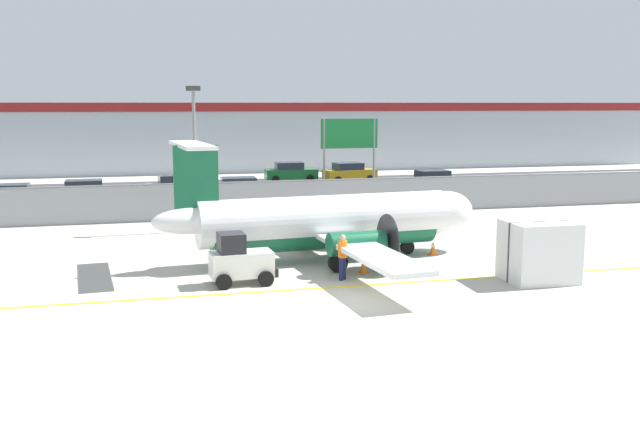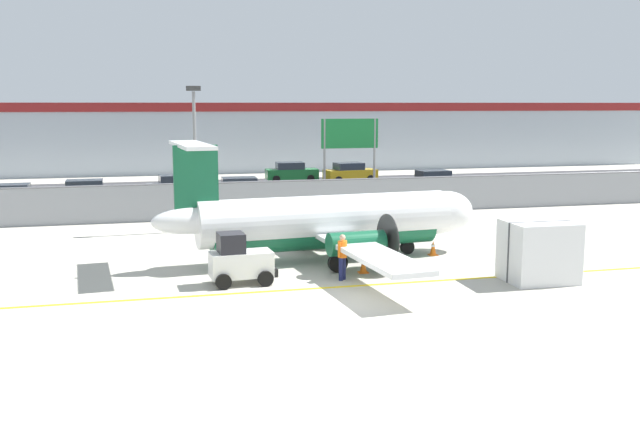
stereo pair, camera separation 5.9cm
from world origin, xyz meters
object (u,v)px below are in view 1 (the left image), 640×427
commuter_airplane (331,222)px  parked_car_6 (434,181)px  traffic_cone_near_right (364,265)px  apron_light_pole (195,146)px  cargo_container (539,251)px  parked_car_4 (291,172)px  baggage_tug (240,261)px  ground_crew_worker (343,255)px  parked_car_2 (178,187)px  parked_car_0 (12,198)px  parked_car_3 (237,190)px  parked_car_5 (349,173)px  parked_car_1 (86,193)px  traffic_cone_near_left (433,248)px  highway_sign (349,141)px

commuter_airplane → parked_car_6: (12.76, 19.33, -0.71)m
traffic_cone_near_right → apron_light_pole: bearing=117.4°
apron_light_pole → cargo_container: bearing=-49.7°
parked_car_4 → baggage_tug: bearing=-103.1°
baggage_tug → ground_crew_worker: baggage_tug is taller
parked_car_2 → traffic_cone_near_right: bearing=-81.0°
apron_light_pole → commuter_airplane: bearing=-58.6°
parked_car_0 → parked_car_2: bearing=17.9°
parked_car_2 → baggage_tug: bearing=-92.8°
traffic_cone_near_right → parked_car_3: size_ratio=0.15×
baggage_tug → parked_car_5: 32.96m
traffic_cone_near_right → parked_car_0: size_ratio=0.15×
parked_car_3 → parked_car_5: (10.35, 9.46, 0.00)m
parked_car_2 → parked_car_5: bearing=20.7°
parked_car_3 → cargo_container: bearing=110.5°
parked_car_0 → apron_light_pole: size_ratio=0.58×
cargo_container → parked_car_1: 29.43m
parked_car_3 → apron_light_pole: 10.76m
parked_car_4 → apron_light_pole: 22.89m
commuter_airplane → traffic_cone_near_left: commuter_airplane is taller
parked_car_4 → parked_car_5: same height
parked_car_1 → highway_sign: 16.75m
baggage_tug → apron_light_pole: size_ratio=0.33×
commuter_airplane → parked_car_0: size_ratio=3.81×
traffic_cone_near_right → parked_car_2: size_ratio=0.15×
parked_car_6 → apron_light_pole: size_ratio=0.59×
parked_car_4 → highway_sign: bearing=-85.7°
cargo_container → highway_sign: bearing=95.7°
baggage_tug → parked_car_0: size_ratio=0.57×
parked_car_2 → parked_car_3: bearing=-41.3°
traffic_cone_near_right → parked_car_5: bearing=74.7°
baggage_tug → apron_light_pole: bearing=89.9°
parked_car_6 → apron_light_pole: (-17.68, -11.28, 3.41)m
traffic_cone_near_left → parked_car_5: size_ratio=0.15×
parked_car_5 → apron_light_pole: 23.74m
parked_car_4 → parked_car_3: bearing=-116.1°
cargo_container → parked_car_5: 32.54m
parked_car_4 → commuter_airplane: bearing=-96.7°
baggage_tug → parked_car_4: (8.45, 31.89, 0.04)m
baggage_tug → apron_light_pole: apron_light_pole is taller
highway_sign → traffic_cone_near_left: bearing=-91.8°
traffic_cone_near_left → traffic_cone_near_right: same height
ground_crew_worker → traffic_cone_near_left: 5.94m
cargo_container → parked_car_5: cargo_container is taller
baggage_tug → parked_car_5: size_ratio=0.55×
cargo_container → traffic_cone_near_right: cargo_container is taller
cargo_container → apron_light_pole: (-11.31, 13.34, 3.20)m
traffic_cone_near_left → apron_light_pole: 13.10m
cargo_container → parked_car_6: (6.37, 24.62, -0.21)m
traffic_cone_near_left → parked_car_2: 22.74m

